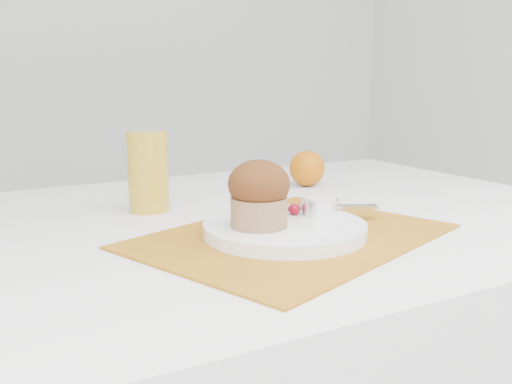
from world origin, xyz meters
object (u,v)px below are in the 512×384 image
plate (285,229)px  juice_glass (148,171)px  orange (307,168)px  muffin (259,194)px

plate → juice_glass: juice_glass is taller
orange → juice_glass: juice_glass is taller
plate → muffin: size_ratio=2.37×
orange → juice_glass: (-0.35, -0.05, 0.03)m
plate → orange: size_ratio=3.11×
juice_glass → muffin: (0.07, -0.25, 0.00)m
plate → juice_glass: 0.27m
orange → juice_glass: 0.35m
juice_glass → orange: bearing=8.6°
juice_glass → muffin: bearing=-74.7°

